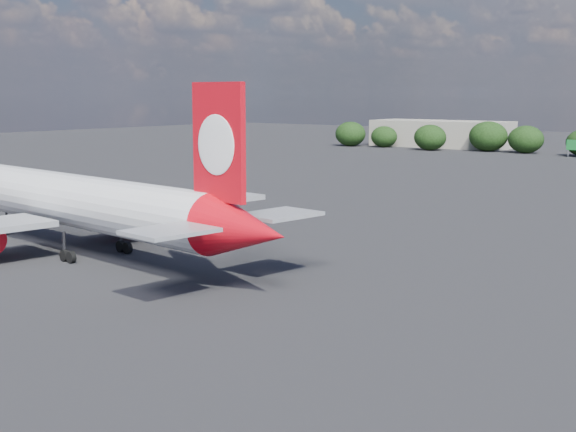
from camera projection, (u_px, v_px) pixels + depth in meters
The scene contains 3 objects.
ground at pixel (419, 221), 103.48m from camera, with size 500.00×500.00×0.00m, color black.
qantas_airliner at pixel (90, 205), 80.41m from camera, with size 52.94×50.42×17.26m.
terminal_building at pixel (441, 134), 245.23m from camera, with size 42.00×16.00×8.00m.
Camera 1 is at (49.54, -30.95, 16.39)m, focal length 50.00 mm.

